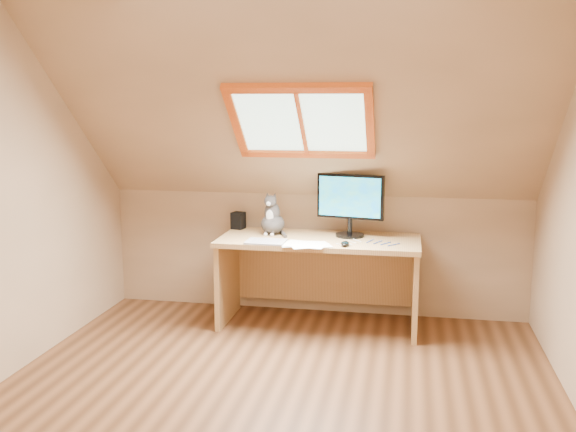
# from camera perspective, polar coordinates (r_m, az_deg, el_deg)

# --- Properties ---
(ground) EXTENTS (3.50, 3.50, 0.00)m
(ground) POSITION_cam_1_polar(r_m,az_deg,el_deg) (3.97, -1.46, -16.16)
(ground) COLOR brown
(ground) RESTS_ON ground
(room_shell) EXTENTS (3.52, 3.52, 2.41)m
(room_shell) POSITION_cam_1_polar(r_m,az_deg,el_deg) (3.49, -1.89, 4.74)
(room_shell) COLOR tan
(room_shell) RESTS_ON ground
(desk) EXTENTS (1.56, 0.68, 0.71)m
(desk) POSITION_cam_1_polar(r_m,az_deg,el_deg) (5.13, 2.88, -4.22)
(desk) COLOR tan
(desk) RESTS_ON ground
(monitor) EXTENTS (0.53, 0.23, 0.49)m
(monitor) POSITION_cam_1_polar(r_m,az_deg,el_deg) (5.04, 5.55, 1.34)
(monitor) COLOR black
(monitor) RESTS_ON desk
(cat) EXTENTS (0.22, 0.25, 0.35)m
(cat) POSITION_cam_1_polar(r_m,az_deg,el_deg) (5.14, -1.40, -0.26)
(cat) COLOR #494341
(cat) RESTS_ON desk
(desk_speaker) EXTENTS (0.12, 0.12, 0.14)m
(desk_speaker) POSITION_cam_1_polar(r_m,az_deg,el_deg) (5.39, -4.45, -0.40)
(desk_speaker) COLOR black
(desk_speaker) RESTS_ON desk
(graphics_tablet) EXTENTS (0.30, 0.22, 0.01)m
(graphics_tablet) POSITION_cam_1_polar(r_m,az_deg,el_deg) (4.86, -1.98, -2.29)
(graphics_tablet) COLOR #B2B2B7
(graphics_tablet) RESTS_ON desk
(mouse) EXTENTS (0.06, 0.11, 0.04)m
(mouse) POSITION_cam_1_polar(r_m,az_deg,el_deg) (4.75, 5.08, -2.47)
(mouse) COLOR black
(mouse) RESTS_ON desk
(papers) EXTENTS (0.35, 0.30, 0.01)m
(papers) POSITION_cam_1_polar(r_m,az_deg,el_deg) (4.78, 1.56, -2.54)
(papers) COLOR white
(papers) RESTS_ON desk
(cables) EXTENTS (0.51, 0.26, 0.01)m
(cables) POSITION_cam_1_polar(r_m,az_deg,el_deg) (4.86, 7.22, -2.38)
(cables) COLOR silver
(cables) RESTS_ON desk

